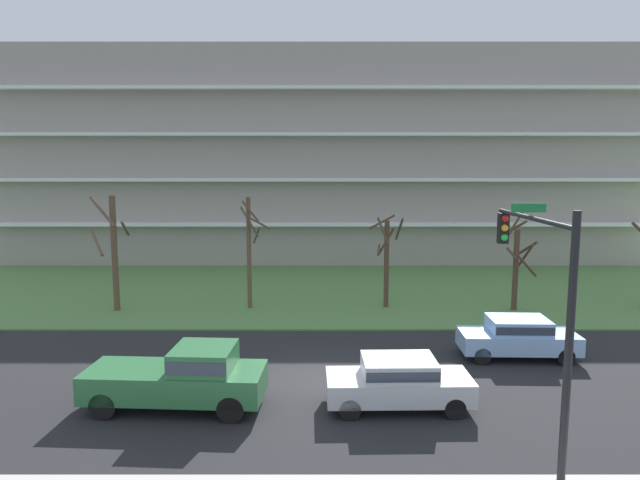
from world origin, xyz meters
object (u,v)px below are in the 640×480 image
(tree_far_left, at_px, (113,250))
(pickup_green_center_left, at_px, (183,376))
(tree_right, at_px, (517,263))
(sedan_blue_center_right, at_px, (517,336))
(traffic_signal_mast, at_px, (540,289))
(tree_left, at_px, (249,249))
(tree_center, at_px, (386,257))
(sedan_silver_near_left, at_px, (398,380))

(tree_far_left, height_order, pickup_green_center_left, tree_far_left)
(tree_right, xyz_separation_m, sedan_blue_center_right, (-2.34, -6.96, -1.60))
(tree_right, bearing_deg, traffic_signal_mast, -107.56)
(tree_left, bearing_deg, traffic_signal_mast, -58.55)
(sedan_blue_center_right, height_order, traffic_signal_mast, traffic_signal_mast)
(sedan_blue_center_right, distance_m, traffic_signal_mast, 8.52)
(tree_far_left, height_order, traffic_signal_mast, traffic_signal_mast)
(tree_far_left, bearing_deg, tree_center, 3.23)
(pickup_green_center_left, relative_size, traffic_signal_mast, 0.85)
(tree_far_left, bearing_deg, tree_left, 3.83)
(tree_far_left, relative_size, sedan_blue_center_right, 1.33)
(sedan_silver_near_left, bearing_deg, sedan_blue_center_right, 39.54)
(tree_left, height_order, traffic_signal_mast, traffic_signal_mast)
(tree_left, distance_m, tree_center, 7.04)
(sedan_silver_near_left, distance_m, sedan_blue_center_right, 6.90)
(tree_center, xyz_separation_m, sedan_blue_center_right, (4.19, -7.59, -1.82))
(tree_right, relative_size, pickup_green_center_left, 0.92)
(traffic_signal_mast, bearing_deg, sedan_blue_center_right, 73.41)
(tree_center, bearing_deg, pickup_green_center_left, -122.17)
(pickup_green_center_left, height_order, traffic_signal_mast, traffic_signal_mast)
(sedan_silver_near_left, bearing_deg, tree_far_left, 137.28)
(tree_center, height_order, traffic_signal_mast, traffic_signal_mast)
(tree_center, bearing_deg, sedan_blue_center_right, -61.10)
(traffic_signal_mast, bearing_deg, pickup_green_center_left, 163.09)
(sedan_silver_near_left, bearing_deg, traffic_signal_mast, -45.33)
(tree_center, xyz_separation_m, pickup_green_center_left, (-7.61, -12.11, -1.67))
(sedan_silver_near_left, bearing_deg, pickup_green_center_left, 178.96)
(tree_right, xyz_separation_m, pickup_green_center_left, (-14.15, -11.47, -1.45))
(tree_right, relative_size, traffic_signal_mast, 0.79)
(tree_left, xyz_separation_m, tree_center, (7.01, 0.32, -0.50))
(tree_right, distance_m, sedan_silver_near_left, 13.83)
(tree_left, bearing_deg, tree_center, 2.64)
(traffic_signal_mast, bearing_deg, tree_far_left, 137.93)
(traffic_signal_mast, bearing_deg, tree_center, 97.50)
(sedan_silver_near_left, bearing_deg, tree_right, 55.38)
(tree_left, relative_size, tree_center, 1.20)
(pickup_green_center_left, bearing_deg, tree_center, 61.16)
(sedan_blue_center_right, bearing_deg, tree_right, -106.80)
(sedan_silver_near_left, height_order, traffic_signal_mast, traffic_signal_mast)
(sedan_silver_near_left, bearing_deg, tree_center, 83.92)
(tree_left, height_order, tree_right, tree_left)
(tree_left, relative_size, tree_right, 1.14)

